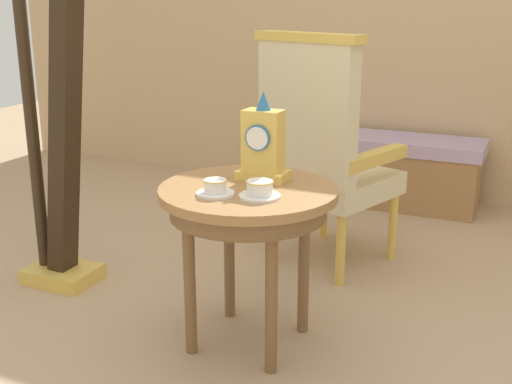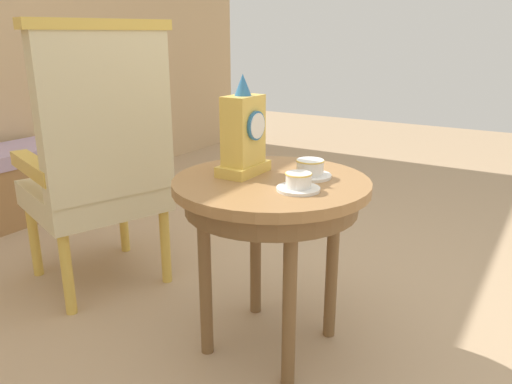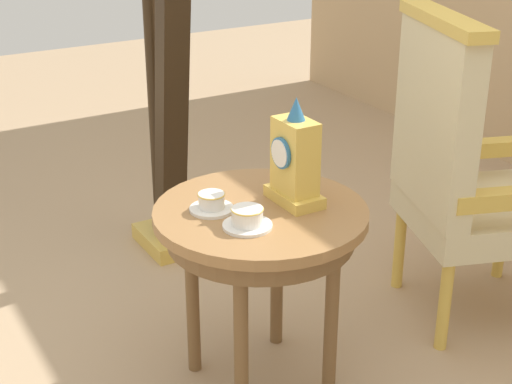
% 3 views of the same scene
% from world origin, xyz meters
% --- Properties ---
extents(ground_plane, '(10.00, 10.00, 0.00)m').
position_xyz_m(ground_plane, '(0.00, 0.00, 0.00)').
color(ground_plane, tan).
extents(side_table, '(0.66, 0.66, 0.63)m').
position_xyz_m(side_table, '(0.01, -0.03, 0.55)').
color(side_table, '#9E7042').
rests_on(side_table, ground).
extents(teacup_left, '(0.14, 0.14, 0.06)m').
position_xyz_m(teacup_left, '(-0.06, -0.16, 0.65)').
color(teacup_left, white).
rests_on(teacup_left, side_table).
extents(teacup_right, '(0.15, 0.15, 0.06)m').
position_xyz_m(teacup_right, '(0.10, -0.12, 0.65)').
color(teacup_right, white).
rests_on(teacup_right, side_table).
extents(mantel_clock, '(0.19, 0.11, 0.34)m').
position_xyz_m(mantel_clock, '(0.02, 0.09, 0.76)').
color(mantel_clock, gold).
rests_on(mantel_clock, side_table).
extents(armchair, '(0.68, 0.68, 1.14)m').
position_xyz_m(armchair, '(0.01, 0.80, 0.59)').
color(armchair, beige).
rests_on(armchair, ground).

